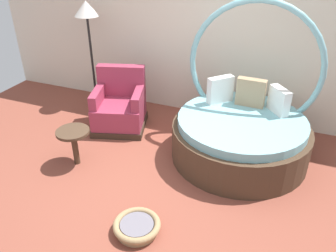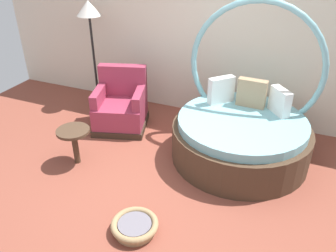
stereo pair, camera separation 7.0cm
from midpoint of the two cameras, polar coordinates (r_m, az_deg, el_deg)
name	(u,v)px [view 1 (the left image)]	position (r m, az deg, el deg)	size (l,w,h in m)	color
ground_plane	(160,183)	(4.46, -1.83, -9.37)	(8.00, 8.00, 0.02)	brown
back_wall	(211,37)	(5.66, 6.84, 14.39)	(8.00, 0.12, 2.63)	silver
round_daybed	(242,129)	(4.86, 11.71, -0.49)	(1.88, 1.88, 2.08)	#473323
red_armchair	(120,107)	(5.56, -8.36, 3.08)	(1.00, 1.00, 0.94)	#38281E
pet_basket	(137,226)	(3.81, -5.73, -16.25)	(0.51, 0.51, 0.13)	#9E7F56
side_table	(73,137)	(4.72, -15.84, -1.72)	(0.44, 0.44, 0.52)	#473323
floor_lamp	(87,19)	(6.04, -13.58, 16.88)	(0.40, 0.40, 1.82)	black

